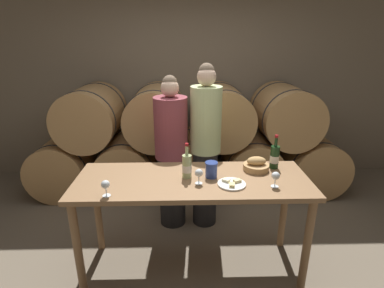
# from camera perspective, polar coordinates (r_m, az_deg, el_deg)

# --- Properties ---
(ground_plane) EXTENTS (10.00, 10.00, 0.00)m
(ground_plane) POSITION_cam_1_polar(r_m,az_deg,el_deg) (2.95, 0.08, -22.27)
(ground_plane) COLOR #726654
(stone_wall_back) EXTENTS (10.00, 0.12, 3.20)m
(stone_wall_back) POSITION_cam_1_polar(r_m,az_deg,el_deg) (4.35, -0.73, 14.83)
(stone_wall_back) COLOR gray
(stone_wall_back) RESTS_ON ground_plane
(barrel_stack) EXTENTS (4.06, 0.94, 1.41)m
(barrel_stack) POSITION_cam_1_polar(r_m,az_deg,el_deg) (3.97, -0.54, 0.42)
(barrel_stack) COLOR tan
(barrel_stack) RESTS_ON ground_plane
(tasting_table) EXTENTS (1.90, 0.68, 0.89)m
(tasting_table) POSITION_cam_1_polar(r_m,az_deg,el_deg) (2.50, 0.08, -8.95)
(tasting_table) COLOR olive
(tasting_table) RESTS_ON ground_plane
(person_left) EXTENTS (0.34, 0.34, 1.63)m
(person_left) POSITION_cam_1_polar(r_m,az_deg,el_deg) (3.12, -3.93, -1.87)
(person_left) COLOR #232326
(person_left) RESTS_ON ground_plane
(person_right) EXTENTS (0.31, 0.31, 1.74)m
(person_right) POSITION_cam_1_polar(r_m,az_deg,el_deg) (3.10, 2.58, -0.60)
(person_right) COLOR #232326
(person_right) RESTS_ON ground_plane
(wine_bottle_red) EXTENTS (0.08, 0.08, 0.30)m
(wine_bottle_red) POSITION_cam_1_polar(r_m,az_deg,el_deg) (2.69, 15.45, -2.38)
(wine_bottle_red) COLOR #193819
(wine_bottle_red) RESTS_ON tasting_table
(wine_bottle_white) EXTENTS (0.08, 0.08, 0.30)m
(wine_bottle_white) POSITION_cam_1_polar(r_m,az_deg,el_deg) (2.43, -0.98, -4.22)
(wine_bottle_white) COLOR #ADBC7F
(wine_bottle_white) RESTS_ON tasting_table
(blue_crock) EXTENTS (0.10, 0.10, 0.13)m
(blue_crock) POSITION_cam_1_polar(r_m,az_deg,el_deg) (2.45, 3.70, -4.79)
(blue_crock) COLOR navy
(blue_crock) RESTS_ON tasting_table
(bread_basket) EXTENTS (0.22, 0.22, 0.12)m
(bread_basket) POSITION_cam_1_polar(r_m,az_deg,el_deg) (2.64, 12.12, -3.96)
(bread_basket) COLOR tan
(bread_basket) RESTS_ON tasting_table
(cheese_plate) EXTENTS (0.22, 0.22, 0.04)m
(cheese_plate) POSITION_cam_1_polar(r_m,az_deg,el_deg) (2.36, 7.56, -7.51)
(cheese_plate) COLOR white
(cheese_plate) RESTS_ON tasting_table
(wine_glass_far_left) EXTENTS (0.06, 0.06, 0.12)m
(wine_glass_far_left) POSITION_cam_1_polar(r_m,az_deg,el_deg) (2.24, -16.15, -7.53)
(wine_glass_far_left) COLOR white
(wine_glass_far_left) RESTS_ON tasting_table
(wine_glass_left) EXTENTS (0.06, 0.06, 0.12)m
(wine_glass_left) POSITION_cam_1_polar(r_m,az_deg,el_deg) (2.33, 1.32, -5.64)
(wine_glass_left) COLOR white
(wine_glass_left) RESTS_ON tasting_table
(wine_glass_center) EXTENTS (0.06, 0.06, 0.12)m
(wine_glass_center) POSITION_cam_1_polar(r_m,az_deg,el_deg) (2.37, 15.63, -5.97)
(wine_glass_center) COLOR white
(wine_glass_center) RESTS_ON tasting_table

